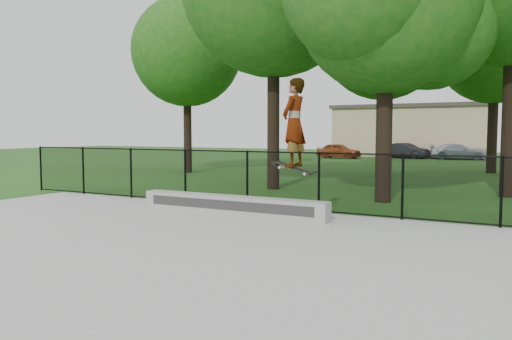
% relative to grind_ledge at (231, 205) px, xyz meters
% --- Properties ---
extents(ground, '(100.00, 100.00, 0.00)m').
position_rel_grind_ledge_xyz_m(ground, '(-0.23, -4.70, -0.29)').
color(ground, '#265317').
rests_on(ground, ground).
extents(concrete_slab, '(14.00, 12.00, 0.06)m').
position_rel_grind_ledge_xyz_m(concrete_slab, '(-0.23, -4.70, -0.26)').
color(concrete_slab, '#A6A7A1').
rests_on(concrete_slab, ground).
extents(grind_ledge, '(4.91, 0.40, 0.45)m').
position_rel_grind_ledge_xyz_m(grind_ledge, '(0.00, 0.00, 0.00)').
color(grind_ledge, '#A2A39E').
rests_on(grind_ledge, concrete_slab).
extents(car_a, '(3.52, 1.62, 1.18)m').
position_rel_grind_ledge_xyz_m(car_a, '(-6.52, 27.16, 0.30)').
color(car_a, '#963E1B').
rests_on(car_a, ground).
extents(car_b, '(3.47, 2.11, 1.18)m').
position_rel_grind_ledge_xyz_m(car_b, '(-1.93, 29.72, 0.31)').
color(car_b, black).
rests_on(car_b, ground).
extents(car_c, '(3.86, 2.09, 1.16)m').
position_rel_grind_ledge_xyz_m(car_c, '(1.91, 29.71, 0.29)').
color(car_c, '#A8ACBE').
rests_on(car_c, ground).
extents(skater_airborne, '(0.81, 0.74, 2.13)m').
position_rel_grind_ledge_xyz_m(skater_airborne, '(1.72, -0.20, 1.93)').
color(skater_airborne, black).
rests_on(skater_airborne, ground).
extents(chainlink_fence, '(16.06, 0.06, 1.50)m').
position_rel_grind_ledge_xyz_m(chainlink_fence, '(-0.23, 1.20, 0.53)').
color(chainlink_fence, black).
rests_on(chainlink_fence, concrete_slab).
extents(tree_row, '(20.54, 18.39, 10.67)m').
position_rel_grind_ledge_xyz_m(tree_row, '(0.86, 9.43, 6.36)').
color(tree_row, black).
rests_on(tree_row, ground).
extents(distant_building, '(12.40, 6.40, 4.30)m').
position_rel_grind_ledge_xyz_m(distant_building, '(-2.23, 33.30, 1.88)').
color(distant_building, beige).
rests_on(distant_building, ground).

